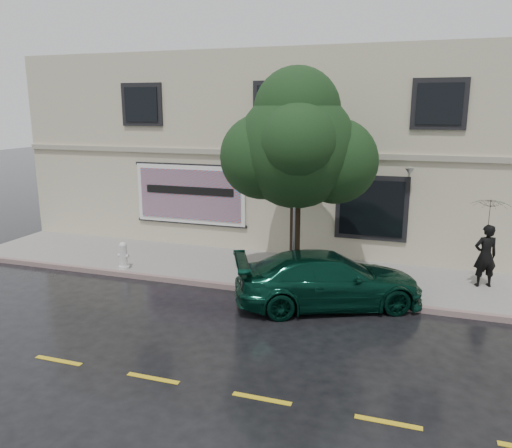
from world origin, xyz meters
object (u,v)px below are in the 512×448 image
(car, at_px, (328,280))
(pedestrian, at_px, (485,256))
(street_tree, at_px, (296,149))
(fire_hydrant, at_px, (124,256))

(car, height_order, pedestrian, pedestrian)
(pedestrian, xyz_separation_m, street_tree, (-5.16, -1.36, 2.93))
(pedestrian, distance_m, street_tree, 6.09)
(pedestrian, xyz_separation_m, fire_hydrant, (-10.55, -1.82, -0.48))
(pedestrian, bearing_deg, car, 10.95)
(car, relative_size, pedestrian, 2.72)
(pedestrian, height_order, fire_hydrant, pedestrian)
(pedestrian, bearing_deg, fire_hydrant, -10.59)
(pedestrian, distance_m, fire_hydrant, 10.71)
(street_tree, bearing_deg, pedestrian, 14.76)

